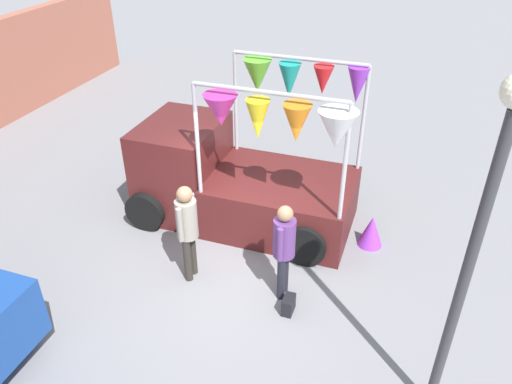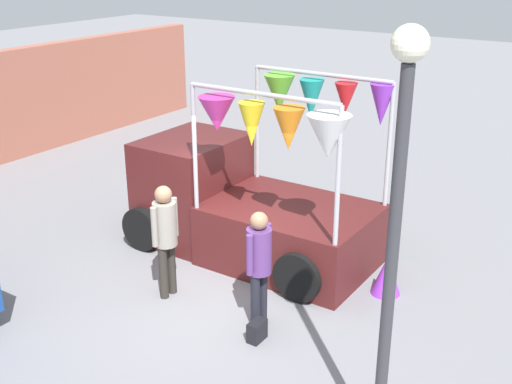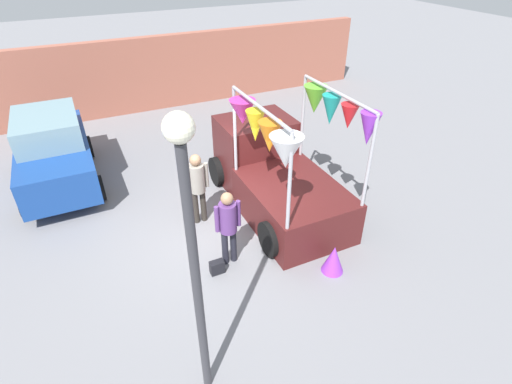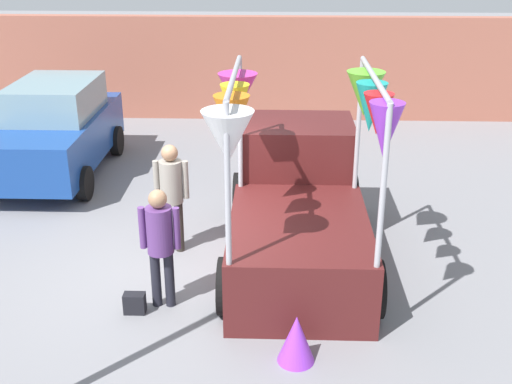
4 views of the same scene
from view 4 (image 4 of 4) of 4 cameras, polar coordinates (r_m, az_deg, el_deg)
ground_plane at (r=9.58m, az=-5.64°, el=-6.87°), size 60.00×60.00×0.00m
vendor_truck at (r=9.63m, az=3.67°, el=-0.53°), size 2.52×4.19×3.00m
parked_car at (r=13.38m, az=-17.25°, el=5.34°), size 1.88×4.00×1.88m
person_customer at (r=8.32m, az=-8.53°, el=-4.03°), size 0.53×0.34×1.66m
person_vendor at (r=9.71m, az=-7.53°, el=0.35°), size 0.53×0.34×1.73m
handbag at (r=8.64m, az=-10.74°, el=-9.69°), size 0.28×0.16×0.28m
brick_boundary_wall at (r=16.73m, az=-2.28°, el=10.95°), size 18.00×0.36×2.60m
folded_kite_bundle_violet at (r=7.59m, az=3.61°, el=-12.89°), size 0.58×0.58×0.60m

